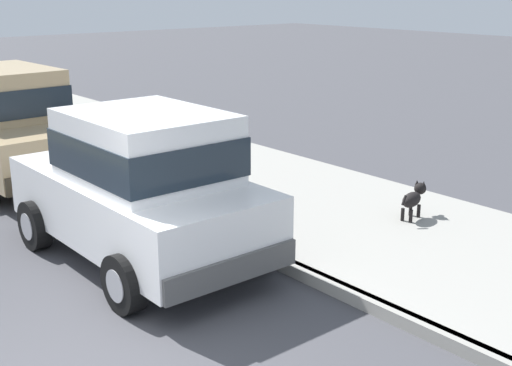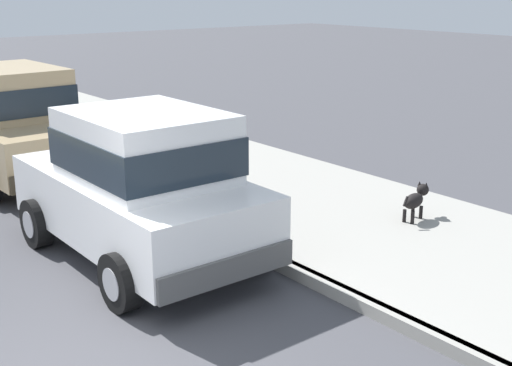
# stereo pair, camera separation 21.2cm
# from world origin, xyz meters

# --- Properties ---
(curb) EXTENTS (0.16, 64.00, 0.14)m
(curb) POSITION_xyz_m (3.20, 0.00, 0.07)
(curb) COLOR gray
(curb) RESTS_ON ground
(sidewalk) EXTENTS (3.60, 64.00, 0.14)m
(sidewalk) POSITION_xyz_m (5.00, 0.00, 0.07)
(sidewalk) COLOR #99968E
(sidewalk) RESTS_ON ground
(car_white_hatchback) EXTENTS (1.97, 3.81, 1.88)m
(car_white_hatchback) POSITION_xyz_m (2.08, 2.15, 0.98)
(car_white_hatchback) COLOR white
(car_white_hatchback) RESTS_ON ground
(car_tan_sedan) EXTENTS (2.15, 4.66, 1.92)m
(car_tan_sedan) POSITION_xyz_m (2.16, 7.04, 0.98)
(car_tan_sedan) COLOR tan
(car_tan_sedan) RESTS_ON ground
(dog_black) EXTENTS (0.74, 0.31, 0.49)m
(dog_black) POSITION_xyz_m (5.58, 0.79, 0.43)
(dog_black) COLOR black
(dog_black) RESTS_ON sidewalk
(fire_hydrant) EXTENTS (0.34, 0.24, 0.72)m
(fire_hydrant) POSITION_xyz_m (3.65, 3.84, 0.48)
(fire_hydrant) COLOR red
(fire_hydrant) RESTS_ON sidewalk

